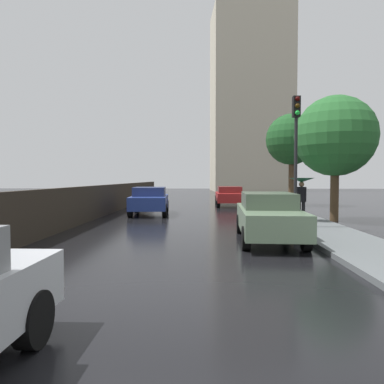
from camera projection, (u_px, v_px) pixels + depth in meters
name	position (u px, v px, depth m)	size (l,w,h in m)	color
ground	(147.00, 297.00, 5.82)	(120.00, 120.00, 0.00)	black
car_green_near_kerb	(268.00, 216.00, 11.01)	(1.95, 4.64, 1.48)	slate
car_blue_far_ahead	(150.00, 200.00, 18.86)	(2.13, 4.06, 1.45)	navy
car_red_behind_camera	(229.00, 196.00, 24.63)	(1.86, 4.30, 1.35)	maroon
pedestrian_with_umbrella_near	(301.00, 187.00, 14.87)	(1.06, 1.06, 1.80)	black
traffic_light	(296.00, 138.00, 12.95)	(0.26, 0.39, 4.76)	black
street_tree_near	(335.00, 136.00, 15.84)	(3.57, 3.57, 5.59)	#4C3823
street_tree_far	(292.00, 140.00, 24.75)	(3.54, 3.54, 6.40)	#4C3823
distant_tower	(251.00, 99.00, 53.88)	(12.23, 8.71, 31.81)	beige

